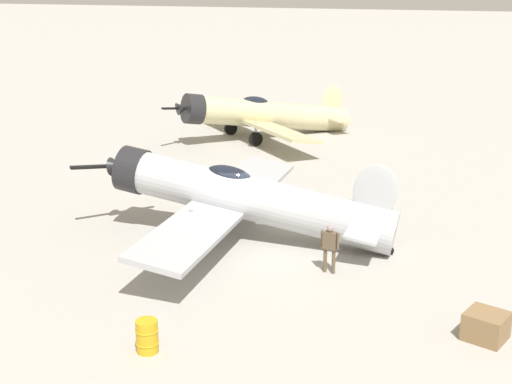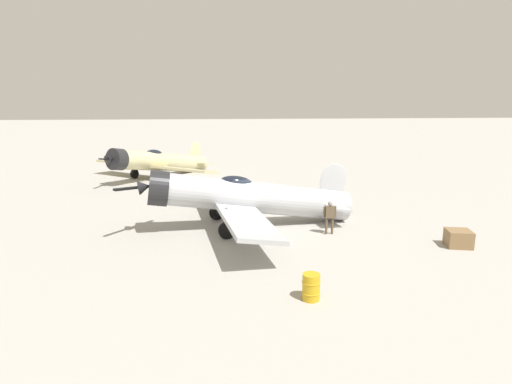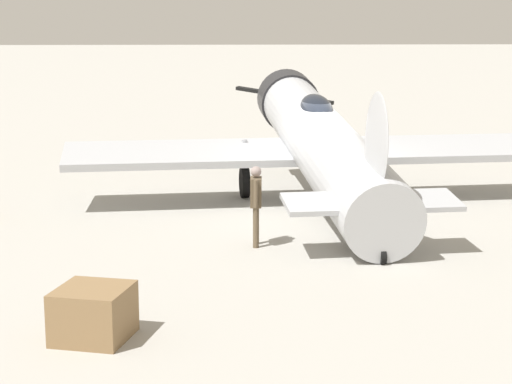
% 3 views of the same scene
% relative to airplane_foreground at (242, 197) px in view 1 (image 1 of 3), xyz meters
% --- Properties ---
extents(ground_plane, '(400.00, 400.00, 0.00)m').
position_rel_airplane_foreground_xyz_m(ground_plane, '(0.04, -0.53, -1.55)').
color(ground_plane, '#A8A59E').
extents(airplane_foreground, '(12.49, 11.75, 3.25)m').
position_rel_airplane_foreground_xyz_m(airplane_foreground, '(0.00, 0.00, 0.00)').
color(airplane_foreground, '#B7BABF').
rests_on(airplane_foreground, ground_plane).
extents(airplane_mid_apron, '(10.43, 10.75, 3.16)m').
position_rel_airplane_foreground_xyz_m(airplane_mid_apron, '(15.85, 5.36, -0.15)').
color(airplane_mid_apron, beige).
rests_on(airplane_mid_apron, ground_plane).
extents(ground_crew_mechanic, '(0.26, 0.63, 1.62)m').
position_rel_airplane_foreground_xyz_m(ground_crew_mechanic, '(-1.84, -3.80, -0.57)').
color(ground_crew_mechanic, brown).
rests_on(ground_crew_mechanic, ground_plane).
extents(equipment_crate, '(1.22, 1.25, 0.74)m').
position_rel_airplane_foreground_xyz_m(equipment_crate, '(-4.50, -8.79, -1.18)').
color(equipment_crate, olive).
rests_on(equipment_crate, ground_plane).
extents(fuel_drum, '(0.60, 0.60, 0.86)m').
position_rel_airplane_foreground_xyz_m(fuel_drum, '(-8.34, -0.92, -1.12)').
color(fuel_drum, gold).
rests_on(fuel_drum, ground_plane).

